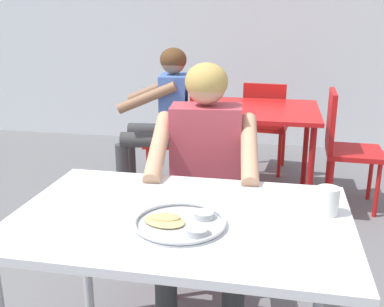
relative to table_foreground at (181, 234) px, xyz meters
The scene contains 10 objects.
table_foreground is the anchor object (origin of this frame).
thali_tray 0.12m from the table_foreground, 77.95° to the right, with size 0.31×0.31×0.03m.
drinking_cup 0.53m from the table_foreground, 12.05° to the left, with size 0.08×0.08×0.10m.
chair_foreground 0.84m from the table_foreground, 92.44° to the left, with size 0.45×0.44×0.84m.
diner_foreground 0.60m from the table_foreground, 91.60° to the left, with size 0.53×0.58×1.20m.
table_background_red 2.00m from the table_foreground, 84.19° to the left, with size 0.82×0.87×0.74m.
chair_red_left 2.07m from the table_foreground, 102.73° to the left, with size 0.45×0.45×0.88m.
chair_red_right 2.15m from the table_foreground, 67.95° to the left, with size 0.42×0.43×0.89m.
chair_red_far 2.64m from the table_foreground, 85.73° to the left, with size 0.43×0.45×0.85m.
patron_background 2.06m from the table_foreground, 106.67° to the left, with size 0.59×0.54×1.18m.
Camera 1 is at (0.37, -1.33, 1.42)m, focal length 42.22 mm.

